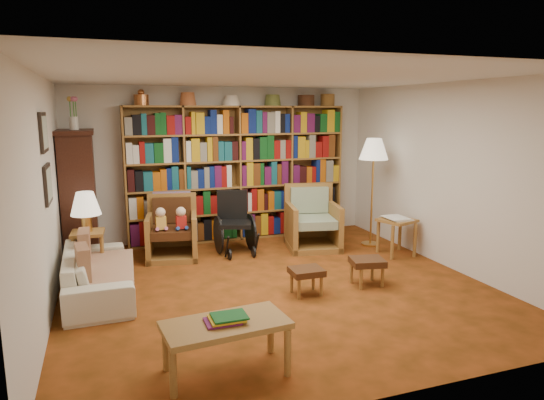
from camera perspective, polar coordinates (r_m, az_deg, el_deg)
name	(u,v)px	position (r m, az deg, el deg)	size (l,w,h in m)	color
floor	(275,286)	(6.06, 0.33, -10.04)	(5.00, 5.00, 0.00)	#944016
ceiling	(275,77)	(5.69, 0.35, 14.27)	(5.00, 5.00, 0.00)	silver
wall_back	(224,164)	(8.12, -5.65, 4.26)	(5.00, 5.00, 0.00)	silver
wall_front	(394,237)	(3.54, 14.20, -4.20)	(5.00, 5.00, 0.00)	silver
wall_left	(44,198)	(5.44, -25.28, 0.21)	(5.00, 5.00, 0.00)	silver
wall_right	(448,176)	(6.99, 20.04, 2.66)	(5.00, 5.00, 0.00)	silver
bookshelf	(239,169)	(8.01, -3.96, 3.63)	(3.60, 0.30, 2.42)	olive
curio_cabinet	(79,194)	(7.44, -21.76, 0.68)	(0.50, 0.95, 2.40)	#35190E
framed_pictures	(46,158)	(5.69, -25.07, 4.45)	(0.03, 0.52, 0.97)	black
sofa	(97,272)	(6.07, -19.88, -8.02)	(0.71, 1.81, 0.53)	beige
sofa_throw	(101,269)	(6.05, -19.43, -7.68)	(0.72, 1.35, 0.04)	beige
cushion_left	(85,250)	(6.35, -21.16, -5.53)	(0.13, 0.40, 0.40)	maroon
cushion_right	(83,268)	(5.68, -21.33, -7.41)	(0.13, 0.40, 0.40)	maroon
side_table_lamp	(88,243)	(6.75, -20.81, -4.74)	(0.43, 0.43, 0.59)	olive
table_lamp	(86,205)	(6.64, -21.09, -0.54)	(0.38, 0.38, 0.52)	gold
armchair_leather	(171,231)	(7.29, -11.78, -3.61)	(0.85, 0.88, 0.92)	olive
armchair_sage	(310,223)	(7.66, 4.52, -2.77)	(0.94, 0.96, 0.97)	olive
wheelchair	(235,225)	(7.35, -4.41, -2.89)	(0.58, 0.75, 0.94)	black
floor_lamp	(374,153)	(7.70, 11.87, 5.39)	(0.45, 0.45, 1.70)	gold
side_table_papers	(397,225)	(7.42, 14.48, -2.89)	(0.58, 0.58, 0.57)	olive
footstool_a	(306,273)	(5.72, 4.07, -8.59)	(0.38, 0.32, 0.32)	#442112
footstool_b	(367,263)	(6.11, 11.14, -7.34)	(0.46, 0.41, 0.34)	#442112
coffee_table	(226,329)	(4.07, -5.47, -14.82)	(1.05, 0.60, 0.50)	olive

